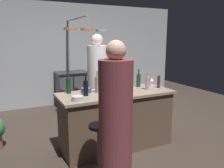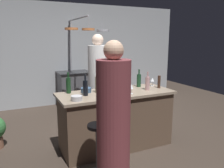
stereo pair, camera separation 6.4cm
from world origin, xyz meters
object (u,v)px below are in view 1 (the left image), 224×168
Objects in this scene: wine_glass_near_left_guest at (131,87)px; pepper_mill at (159,82)px; guest_left at (116,127)px; wine_bottle_red at (69,85)px; stove_range at (73,89)px; wine_bottle_dark at (86,88)px; wine_bottle_rose at (147,83)px; mixing_bowl_wooden at (109,93)px; wine_glass_near_right_guest at (152,80)px; wine_bottle_white at (97,84)px; wine_bottle_green at (139,80)px; chef at (98,85)px; mixing_bowl_steel at (77,98)px; bar_stool_left at (99,148)px; cutting_board at (111,89)px; mixing_bowl_blue at (86,90)px.

pepper_mill is at bearing 14.40° from wine_glass_near_left_guest.
guest_left is 1.29m from wine_bottle_red.
stove_range is 6.10× the size of wine_glass_near_left_guest.
wine_bottle_rose is at bearing -3.75° from wine_bottle_dark.
stove_range is at bearing 86.03° from mixing_bowl_wooden.
wine_bottle_dark reaches higher than wine_glass_near_right_guest.
wine_bottle_white is (-0.80, 0.17, 0.02)m from wine_bottle_rose.
wine_glass_near_right_guest is 1.00m from mixing_bowl_wooden.
wine_bottle_green is 1.21m from wine_bottle_red.
guest_left is (-0.58, -1.92, -0.04)m from chef.
wine_bottle_green is at bearing 90.01° from wine_bottle_rose.
wine_bottle_red is 0.95m from wine_glass_near_left_guest.
wine_glass_near_left_guest is 0.94× the size of mixing_bowl_steel.
wine_bottle_green reaches higher than bar_stool_left.
wine_bottle_rose is at bearing 4.42° from mixing_bowl_wooden.
wine_glass_near_right_guest is (0.26, -0.03, -0.01)m from wine_bottle_green.
wine_bottle_dark reaches higher than wine_bottle_green.
stove_range is 2.95× the size of wine_bottle_green.
chef is at bearing -87.89° from stove_range.
wine_glass_near_right_guest is at bearing -2.50° from cutting_board.
pepper_mill is 0.65m from wine_glass_near_left_guest.
mixing_bowl_wooden is at bearing -93.97° from stove_range.
pepper_mill is at bearing -72.55° from stove_range.
cutting_board is 0.69m from wine_bottle_red.
stove_range is at bearing 108.81° from wine_glass_near_right_guest.
wine_bottle_red is at bearing 177.49° from wine_bottle_green.
cutting_board is (-0.06, -0.71, 0.08)m from chef.
chef reaches higher than bar_stool_left.
wine_glass_near_left_guest is (0.10, -1.10, 0.17)m from chef.
wine_bottle_rose is at bearing 41.80° from guest_left.
cutting_board is (0.52, 1.20, 0.12)m from guest_left.
wine_bottle_green is 0.26m from wine_glass_near_right_guest.
mixing_bowl_blue is at bearing 178.78° from wine_glass_near_right_guest.
stove_range is at bearing 72.76° from wine_bottle_red.
chef reaches higher than stove_range.
wine_bottle_rose is at bearing -11.80° from wine_bottle_white.
wine_bottle_white is 0.26m from mixing_bowl_wooden.
stove_range is at bearing 81.42° from guest_left.
stove_range is 2.39m from wine_bottle_green.
guest_left is 1.20m from mixing_bowl_blue.
cutting_board is 1.06× the size of wine_bottle_green.
pepper_mill is at bearing 8.36° from wine_bottle_rose.
wine_bottle_dark reaches higher than bar_stool_left.
bar_stool_left is 1.37m from wine_bottle_rose.
mixing_bowl_steel is (-0.85, -0.01, -0.07)m from wine_glass_near_left_guest.
wine_bottle_dark is 1.99× the size of mixing_bowl_steel.
wine_bottle_rose is 2.03× the size of wine_glass_near_right_guest.
wine_glass_near_left_guest reaches higher than mixing_bowl_steel.
wine_glass_near_right_guest is (0.26, 0.23, -0.01)m from wine_bottle_rose.
bar_stool_left is 1.67m from wine_glass_near_right_guest.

